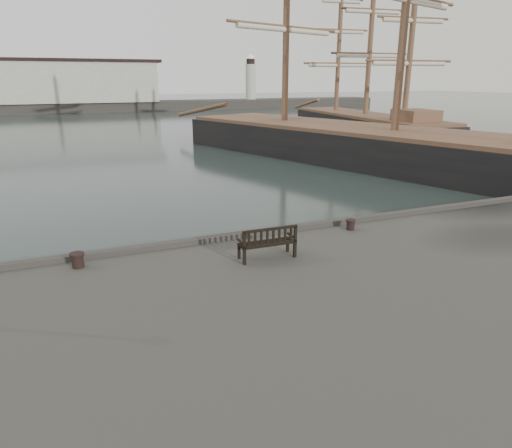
{
  "coord_description": "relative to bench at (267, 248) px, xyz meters",
  "views": [
    {
      "loc": [
        -4.54,
        -14.14,
        6.82
      ],
      "look_at": [
        1.11,
        -0.5,
        2.1
      ],
      "focal_mm": 32.0,
      "sensor_mm": 36.0,
      "label": 1
    }
  ],
  "objects": [
    {
      "name": "tall_ship_far",
      "position": [
        28.41,
        35.12,
        -1.07
      ],
      "size": [
        8.99,
        28.96,
        24.42
      ],
      "rotation": [
        0.0,
        0.0,
        -0.1
      ],
      "color": "black",
      "rests_on": "ground"
    },
    {
      "name": "bollard_right",
      "position": [
        3.92,
        1.37,
        -0.13
      ],
      "size": [
        0.4,
        0.4,
        0.38
      ],
      "primitive_type": "cylinder",
      "rotation": [
        0.0,
        0.0,
        0.11
      ],
      "color": "black",
      "rests_on": "quay"
    },
    {
      "name": "tall_ship_main",
      "position": [
        18.91,
        17.83,
        -1.06
      ],
      "size": [
        22.8,
        44.25,
        32.87
      ],
      "rotation": [
        0.0,
        0.0,
        0.34
      ],
      "color": "black",
      "rests_on": "ground"
    },
    {
      "name": "bench",
      "position": [
        0.0,
        0.0,
        0.0
      ],
      "size": [
        1.77,
        0.64,
        1.01
      ],
      "rotation": [
        0.0,
        0.0,
        -0.02
      ],
      "color": "black",
      "rests_on": "quay"
    },
    {
      "name": "bollard_left",
      "position": [
        -5.39,
        1.46,
        -0.1
      ],
      "size": [
        0.46,
        0.46,
        0.44
      ],
      "primitive_type": "cylinder",
      "rotation": [
        0.0,
        0.0,
        0.11
      ],
      "color": "black",
      "rests_on": "quay"
    },
    {
      "name": "breakwater",
      "position": [
        -5.31,
        94.25,
        2.42
      ],
      "size": [
        140.0,
        9.5,
        12.2
      ],
      "color": "#383530",
      "rests_on": "ground"
    },
    {
      "name": "ground",
      "position": [
        -0.75,
        2.25,
        -1.88
      ],
      "size": [
        400.0,
        400.0,
        0.0
      ],
      "primitive_type": "plane",
      "color": "black",
      "rests_on": "ground"
    }
  ]
}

